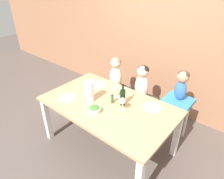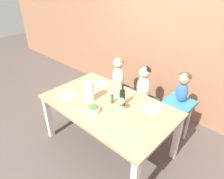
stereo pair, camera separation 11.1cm
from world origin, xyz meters
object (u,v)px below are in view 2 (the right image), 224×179
person_child_left (118,72)px  salad_bowl_large (94,109)px  person_baby_right (183,84)px  wine_glass_far (116,89)px  wine_bottle (122,97)px  wine_glass_near (122,102)px  dinner_plate_back_right (152,109)px  chair_far_left (118,92)px  paper_towel_roll (89,91)px  dinner_plate_back_left (101,84)px  chair_far_center (142,103)px  chair_right_highchair (178,110)px  person_child_center (144,82)px  dinner_plate_front_left (68,96)px

person_child_left → salad_bowl_large: 1.08m
person_baby_right → wine_glass_far: (-0.65, -0.55, -0.09)m
wine_bottle → wine_glass_near: 0.13m
wine_glass_far → dinner_plate_back_right: wine_glass_far is taller
chair_far_left → paper_towel_roll: paper_towel_roll is taller
wine_glass_near → person_baby_right: bearing=61.1°
chair_far_left → dinner_plate_back_left: dinner_plate_back_left is taller
wine_glass_near → salad_bowl_large: bearing=-134.3°
paper_towel_roll → wine_glass_near: 0.47m
person_baby_right → dinner_plate_back_right: person_baby_right is taller
dinner_plate_back_left → dinner_plate_back_right: same height
chair_far_center → chair_far_left: bearing=180.0°
person_child_left → wine_bottle: (0.62, -0.63, 0.08)m
person_child_left → paper_towel_roll: 0.88m
chair_far_center → person_baby_right: 0.81m
chair_right_highchair → person_child_center: size_ratio=1.23×
paper_towel_roll → salad_bowl_large: paper_towel_roll is taller
person_child_center → wine_glass_near: bearing=-75.8°
person_baby_right → salad_bowl_large: (-0.64, -0.97, -0.18)m
chair_right_highchair → wine_glass_near: wine_glass_near is taller
wine_bottle → dinner_plate_back_left: 0.61m
person_child_center → wine_glass_far: (-0.06, -0.55, 0.09)m
person_baby_right → paper_towel_roll: person_baby_right is taller
chair_far_left → chair_right_highchair: (1.10, 0.00, 0.15)m
person_child_center → person_baby_right: bearing=0.1°
chair_far_left → wine_glass_near: bearing=-46.6°
dinner_plate_front_left → chair_right_highchair: bearing=40.9°
person_child_left → dinner_plate_back_left: size_ratio=2.53×
chair_far_left → wine_glass_far: (0.45, -0.55, 0.47)m
dinner_plate_back_right → chair_far_center: bearing=134.7°
chair_far_center → wine_glass_far: 0.72m
person_baby_right → person_child_left: bearing=-180.0°
wine_bottle → wine_glass_far: wine_bottle is taller
chair_far_center → wine_glass_far: bearing=-96.4°
chair_right_highchair → dinner_plate_back_left: (-1.05, -0.44, 0.19)m
person_baby_right → dinner_plate_back_left: person_baby_right is taller
person_baby_right → wine_bottle: person_baby_right is taller
salad_bowl_large → dinner_plate_front_left: salad_bowl_large is taller
chair_far_left → person_child_left: 0.38m
chair_far_center → dinner_plate_back_left: size_ratio=2.06×
person_child_left → salad_bowl_large: person_child_left is taller
wine_glass_near → salad_bowl_large: wine_glass_near is taller
wine_glass_far → dinner_plate_front_left: 0.66m
wine_glass_near → wine_glass_far: (-0.25, 0.18, 0.00)m
person_child_center → wine_glass_near: (0.19, -0.74, 0.09)m
person_child_left → salad_bowl_large: size_ratio=3.66×
chair_right_highchair → paper_towel_roll: (-0.86, -0.84, 0.32)m
dinner_plate_back_right → person_baby_right: bearing=72.3°
chair_far_left → dinner_plate_back_left: 0.56m
person_child_center → wine_glass_near: 0.76m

